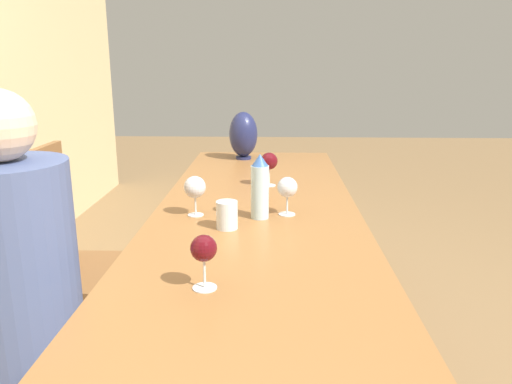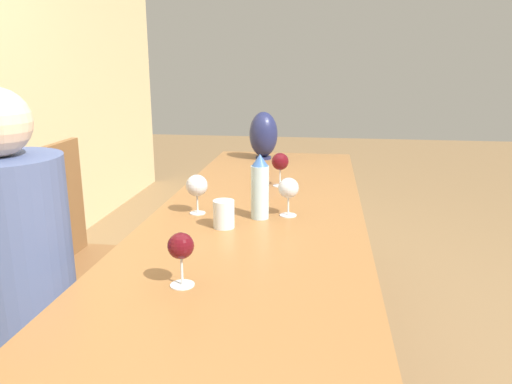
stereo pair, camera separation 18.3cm
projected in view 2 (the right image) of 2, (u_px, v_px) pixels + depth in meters
name	position (u px, v px, depth m)	size (l,w,h in m)	color
dining_table	(255.00, 239.00, 1.85)	(2.76, 0.80, 0.75)	#936033
water_bottle	(260.00, 187.00, 1.83)	(0.07, 0.07, 0.24)	#ADCCD6
water_tumbler	(224.00, 214.00, 1.74)	(0.08, 0.08, 0.10)	silver
vase	(263.00, 135.00, 2.93)	(0.17, 0.17, 0.28)	#1E234C
wine_glass_0	(280.00, 162.00, 2.30)	(0.08, 0.08, 0.16)	silver
wine_glass_1	(197.00, 186.00, 1.88)	(0.08, 0.08, 0.15)	silver
wine_glass_3	(181.00, 247.00, 1.28)	(0.07, 0.07, 0.14)	silver
wine_glass_5	(289.00, 189.00, 1.86)	(0.08, 0.08, 0.15)	silver
chair_near	(0.00, 323.00, 1.57)	(0.44, 0.44, 0.98)	brown
chair_far	(89.00, 251.00, 2.15)	(0.44, 0.44, 0.98)	brown
person_near	(21.00, 280.00, 1.52)	(0.34, 0.34, 1.25)	#2D2D38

